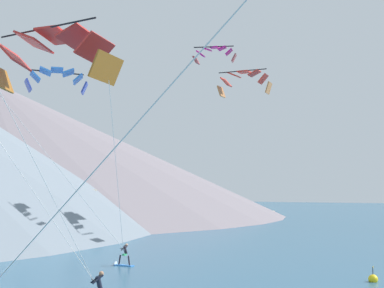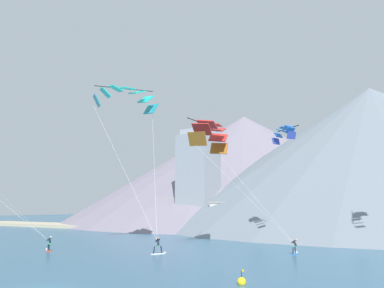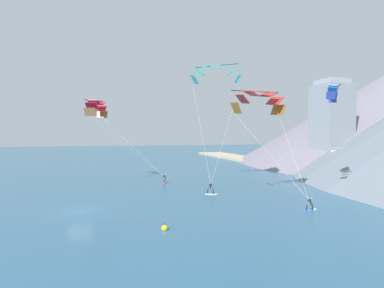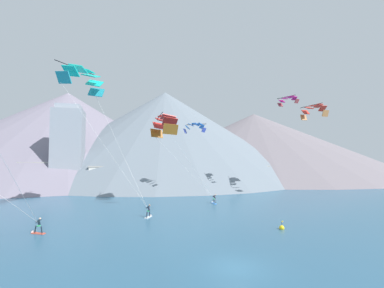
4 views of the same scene
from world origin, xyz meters
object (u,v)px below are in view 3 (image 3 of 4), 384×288
Objects in this scene: parafoil_kite_near_lead at (216,72)px; race_marker_buoy at (165,228)px; parafoil_kite_near_trail at (259,100)px; parafoil_kite_mid_center at (97,107)px; kitesurfer_mid_center at (165,180)px; kitesurfer_near_trail at (311,207)px; kitesurfer_near_lead at (212,191)px; parafoil_kite_distant_high_outer at (333,91)px.

parafoil_kite_near_lead reaches higher than race_marker_buoy.
parafoil_kite_near_trail is 28.13m from parafoil_kite_mid_center.
parafoil_kite_near_lead is 1.45× the size of parafoil_kite_near_trail.
kitesurfer_mid_center is 0.13× the size of parafoil_kite_mid_center.
kitesurfer_mid_center is 17.47m from parafoil_kite_mid_center.
parafoil_kite_mid_center reaches higher than kitesurfer_near_trail.
kitesurfer_mid_center is at bearing -160.70° from kitesurfer_near_lead.
kitesurfer_near_trail is at bearing 8.72° from parafoil_kite_near_lead.
parafoil_kite_near_trail reaches higher than kitesurfer_near_trail.
parafoil_kite_near_trail is 13.02× the size of race_marker_buoy.
parafoil_kite_near_trail is 22.75m from race_marker_buoy.
parafoil_kite_distant_high_outer is (6.78, 6.16, 0.45)m from parafoil_kite_near_trail.
parafoil_kite_near_trail is at bearing -137.74° from parafoil_kite_distant_high_outer.
kitesurfer_mid_center reaches higher than kitesurfer_near_trail.
kitesurfer_near_trail is 37.82m from parafoil_kite_mid_center.
parafoil_kite_mid_center is 37.24m from parafoil_kite_distant_high_outer.
parafoil_kite_distant_high_outer reaches higher than kitesurfer_near_lead.
parafoil_kite_near_lead reaches higher than kitesurfer_near_trail.
parafoil_kite_near_lead is at bearing -157.38° from parafoil_kite_distant_high_outer.
kitesurfer_mid_center is 26.04m from race_marker_buoy.
kitesurfer_near_lead is at bearing -116.75° from parafoil_kite_near_trail.
parafoil_kite_near_trail is at bearing 63.25° from kitesurfer_near_lead.
parafoil_kite_near_lead is at bearing 69.93° from kitesurfer_mid_center.
race_marker_buoy is (22.43, -13.73, -19.05)m from parafoil_kite_near_lead.
race_marker_buoy is (28.98, 5.95, -13.11)m from parafoil_kite_mid_center.
kitesurfer_near_trail is at bearing 95.81° from race_marker_buoy.
parafoil_kite_near_trail is (14.89, 9.93, 12.75)m from kitesurfer_mid_center.
parafoil_kite_mid_center reaches higher than kitesurfer_near_lead.
parafoil_kite_near_trail is (-8.87, -1.58, 12.77)m from kitesurfer_near_trail.
parafoil_kite_distant_high_outer is (9.67, 11.89, 13.13)m from kitesurfer_near_lead.
parafoil_kite_near_lead is at bearing -172.31° from parafoil_kite_near_trail.
race_marker_buoy is at bearing -11.98° from kitesurfer_mid_center.
parafoil_kite_near_lead is at bearing 155.28° from kitesurfer_near_lead.
race_marker_buoy is at bearing -84.19° from kitesurfer_near_trail.
kitesurfer_near_trail reaches higher than race_marker_buoy.
parafoil_kite_near_lead is 21.58m from parafoil_kite_mid_center.
kitesurfer_near_lead is at bearing 144.50° from race_marker_buoy.
parafoil_kite_mid_center is (-18.39, -21.28, 0.06)m from parafoil_kite_near_trail.
parafoil_kite_near_trail is at bearing 124.63° from race_marker_buoy.
kitesurfer_near_lead is 1.02× the size of kitesurfer_near_trail.
parafoil_kite_distant_high_outer reaches higher than race_marker_buoy.
kitesurfer_near_lead is 14.21m from parafoil_kite_near_trail.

